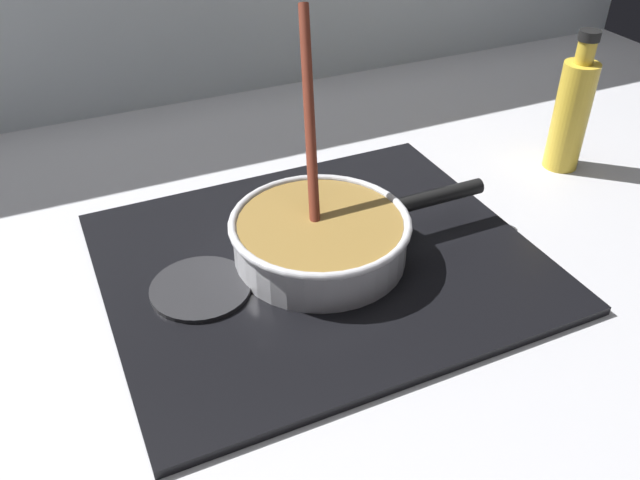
% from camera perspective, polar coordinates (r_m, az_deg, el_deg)
% --- Properties ---
extents(ground, '(2.40, 1.60, 0.04)m').
position_cam_1_polar(ground, '(0.76, -2.61, -13.08)').
color(ground, '#B7B7BC').
extents(hob_plate, '(0.56, 0.48, 0.01)m').
position_cam_1_polar(hob_plate, '(0.89, 0.00, -1.80)').
color(hob_plate, black).
rests_on(hob_plate, ground).
extents(burner_ring, '(0.16, 0.16, 0.01)m').
position_cam_1_polar(burner_ring, '(0.89, 0.00, -1.28)').
color(burner_ring, '#592D0C').
rests_on(burner_ring, hob_plate).
extents(spare_burner, '(0.13, 0.13, 0.01)m').
position_cam_1_polar(spare_burner, '(0.85, -10.21, -4.08)').
color(spare_burner, '#262628').
rests_on(spare_burner, hob_plate).
extents(cooking_pan, '(0.37, 0.27, 0.30)m').
position_cam_1_polar(cooking_pan, '(0.87, 0.12, 0.38)').
color(cooking_pan, silver).
rests_on(cooking_pan, hob_plate).
extents(sauce_bottle, '(0.06, 0.06, 0.23)m').
position_cam_1_polar(sauce_bottle, '(1.16, 20.79, 10.24)').
color(sauce_bottle, gold).
rests_on(sauce_bottle, ground).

